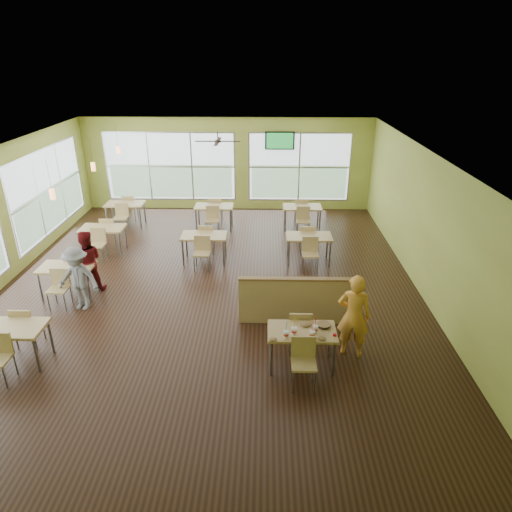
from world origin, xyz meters
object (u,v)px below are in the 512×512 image
Objects in this scene: main_table at (302,336)px; man_plaid at (354,316)px; half_wall_divider at (297,300)px; food_basket at (324,325)px.

main_table is 1.05m from man_plaid.
food_basket is (0.39, -1.32, 0.26)m from half_wall_divider.
man_plaid reaches higher than half_wall_divider.
main_table is 0.92× the size of man_plaid.
main_table is at bearing 35.01° from man_plaid.
man_plaid is 6.48× the size of food_basket.
man_plaid reaches higher than main_table.
man_plaid reaches higher than food_basket.
half_wall_divider is (0.00, 1.45, -0.11)m from main_table.
main_table reaches higher than food_basket.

